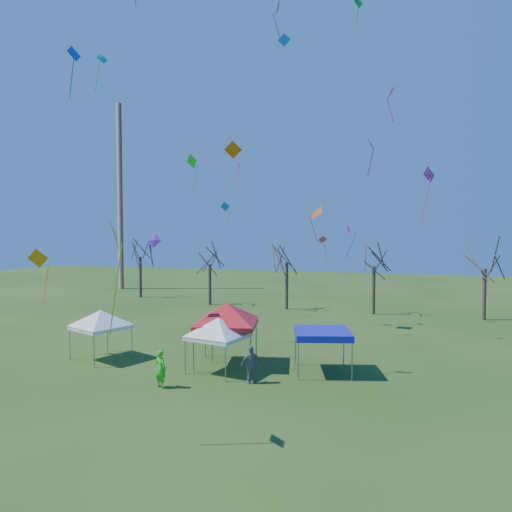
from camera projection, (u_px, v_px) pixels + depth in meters
The scene contains 30 objects.
ground at pixel (211, 393), 21.45m from camera, with size 140.00×140.00×0.00m, color #254516.
radio_mast at pixel (120, 197), 61.71m from camera, with size 0.70×0.70×25.00m, color silver.
tree_0 at pixel (140, 242), 53.53m from camera, with size 3.83×3.83×8.44m.
tree_1 at pixel (210, 250), 47.89m from camera, with size 3.42×3.42×7.54m.
tree_2 at pixel (287, 246), 45.06m from camera, with size 3.71×3.71×8.18m.
tree_3 at pixel (374, 249), 42.19m from camera, with size 3.59×3.59×7.91m.
tree_4 at pixel (485, 250), 39.32m from camera, with size 3.58×3.58×7.89m.
tent_white_west at pixel (101, 313), 27.11m from camera, with size 3.60×3.60×3.39m.
tent_white_mid at pixel (218, 322), 24.61m from camera, with size 3.78×3.78×3.40m.
tent_red at pixel (226, 307), 25.81m from camera, with size 4.58×4.58×4.14m.
tent_blue at pixel (322, 334), 24.48m from camera, with size 3.60×3.60×2.30m.
person_grey at pixel (251, 364), 22.80m from camera, with size 1.10×0.46×1.88m, color slate.
person_green at pixel (161, 369), 22.13m from camera, with size 0.67×0.44×1.84m, color #24D021.
kite_7 at pixel (102, 59), 33.19m from camera, with size 0.99×1.11×2.85m.
kite_14 at pixel (38, 259), 27.96m from camera, with size 1.40×1.04×3.45m.
kite_22 at pixel (349, 231), 37.23m from camera, with size 0.88×1.00×2.84m.
kite_26 at pixel (284, 41), 36.95m from camera, with size 1.09×0.99×3.29m.
kite_24 at pixel (277, 7), 28.76m from camera, with size 0.67×1.08×2.72m.
kite_8 at pixel (74, 54), 30.40m from camera, with size 0.70×1.25×3.51m.
kite_1 at pixel (154, 241), 24.71m from camera, with size 0.81×0.43×1.86m.
kite_2 at pixel (192, 161), 43.52m from camera, with size 1.59×1.15×3.62m.
kite_13 at pixel (225, 207), 41.08m from camera, with size 0.91×0.66×2.32m.
kite_18 at pixel (371, 146), 24.01m from camera, with size 0.46×0.80×2.04m.
kite_19 at pixel (323, 240), 36.92m from camera, with size 0.98×0.90×2.11m.
kite_27 at pixel (233, 150), 23.84m from camera, with size 1.04×0.73×2.36m.
kite_5 at pixel (115, 236), 15.96m from camera, with size 1.09×1.28×4.08m.
kite_17 at pixel (429, 175), 26.66m from camera, with size 0.90×0.98×3.24m.
kite_11 at pixel (316, 213), 35.65m from camera, with size 1.57×1.58×2.91m.
kite_15 at pixel (358, 2), 28.34m from camera, with size 0.71×0.90×1.99m.
kite_25 at pixel (391, 93), 20.21m from camera, with size 0.54×0.77×1.62m.
Camera 1 is at (8.46, -19.46, 7.46)m, focal length 32.00 mm.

